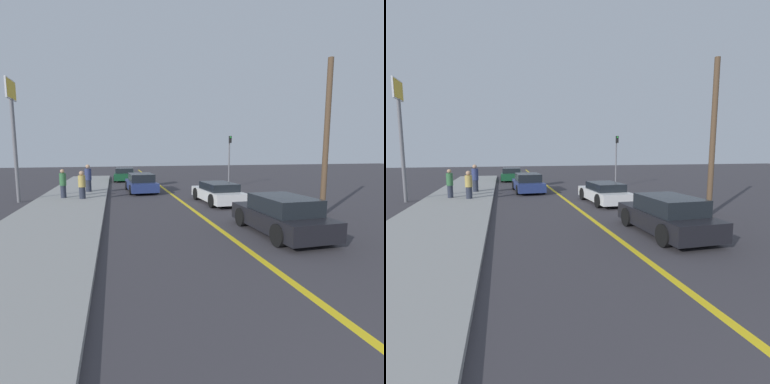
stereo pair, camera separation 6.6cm
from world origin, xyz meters
The scene contains 12 objects.
road_center_line centered at (0.00, 18.00, 0.00)m, with size 0.20×60.00×0.01m.
sidewalk_left centered at (-6.18, 17.45, 0.08)m, with size 3.90×34.89×0.16m.
car_near_right_lane centered at (1.85, 8.71, 0.65)m, with size 1.96×4.31×1.35m.
car_ahead_center centered at (1.85, 15.29, 0.58)m, with size 1.97×4.44×1.16m.
car_far_distant centered at (-1.89, 21.13, 0.64)m, with size 2.12×4.72×1.32m.
car_parked_left_lot centered at (-2.72, 29.90, 0.62)m, with size 2.18×4.35×1.28m.
pedestrian_near_curb centered at (-5.54, 17.81, 0.95)m, with size 0.41×0.41×1.61m.
pedestrian_mid_group centered at (-6.65, 18.41, 1.00)m, with size 0.37×0.37×1.69m.
pedestrian_far_standing centered at (-5.44, 20.94, 1.07)m, with size 0.43×0.43×1.84m.
traffic_light centered at (5.38, 22.50, 2.52)m, with size 0.18×0.40×4.11m.
roadside_sign centered at (-9.01, 18.31, 4.79)m, with size 0.20×1.57×6.75m.
utility_pole centered at (5.31, 10.96, 3.40)m, with size 0.24×0.24×6.81m.
Camera 2 is at (-3.64, -0.41, 2.85)m, focal length 28.00 mm.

